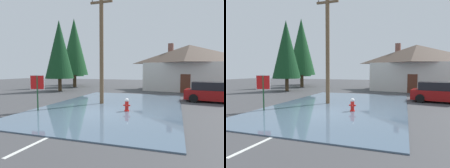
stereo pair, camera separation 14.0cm
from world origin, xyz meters
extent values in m
cube|color=#424244|center=(0.00, 0.00, -0.05)|extent=(80.00, 80.00, 0.10)
cube|color=#4C6075|center=(0.27, 2.79, 0.03)|extent=(8.60, 13.68, 0.05)
cube|color=silver|center=(0.46, -2.25, 0.00)|extent=(4.44, 0.63, 0.01)
cube|color=silver|center=(-0.12, -4.43, 0.00)|extent=(0.28, 2.88, 0.01)
cylinder|color=#1E4C28|center=(-3.48, -0.37, 1.05)|extent=(0.08, 0.08, 2.10)
cube|color=white|center=(-3.48, -0.37, 1.71)|extent=(0.82, 0.23, 0.84)
cube|color=red|center=(-3.48, -0.37, 1.71)|extent=(0.78, 0.23, 0.79)
cylinder|color=red|center=(1.53, 1.12, 0.05)|extent=(0.29, 0.29, 0.10)
cylinder|color=red|center=(1.53, 1.12, 0.36)|extent=(0.21, 0.21, 0.53)
sphere|color=white|center=(1.53, 1.12, 0.69)|extent=(0.23, 0.23, 0.23)
cylinder|color=red|center=(1.38, 1.12, 0.39)|extent=(0.10, 0.09, 0.09)
cylinder|color=red|center=(1.69, 1.12, 0.39)|extent=(0.10, 0.09, 0.09)
cylinder|color=red|center=(1.53, 0.97, 0.39)|extent=(0.10, 0.10, 0.10)
cylinder|color=brown|center=(-0.82, 3.16, 3.86)|extent=(0.28, 0.28, 7.73)
cube|color=brown|center=(-0.82, 3.16, 7.13)|extent=(1.60, 0.14, 0.14)
cylinder|color=slate|center=(-1.49, 3.16, 7.26)|extent=(0.10, 0.10, 0.12)
cube|color=beige|center=(5.60, 15.39, 1.65)|extent=(10.34, 7.39, 3.29)
pyramid|color=brown|center=(5.60, 15.39, 4.36)|extent=(11.16, 7.98, 2.14)
cube|color=brown|center=(3.43, 16.83, 4.90)|extent=(0.69, 0.69, 1.93)
cube|color=#592D1E|center=(5.11, 12.45, 1.00)|extent=(1.00, 0.22, 2.00)
cube|color=maroon|center=(7.11, 6.53, 0.55)|extent=(4.67, 2.51, 0.75)
cube|color=black|center=(6.76, 6.59, 1.23)|extent=(2.89, 1.99, 0.61)
cylinder|color=black|center=(5.78, 7.66, 0.32)|extent=(0.67, 0.33, 0.64)
cylinder|color=black|center=(5.47, 5.93, 0.32)|extent=(0.67, 0.33, 0.64)
cylinder|color=#4C3823|center=(-9.84, 15.52, 0.88)|extent=(0.49, 0.49, 1.76)
cone|color=#194723|center=(-9.84, 15.52, 5.77)|extent=(3.91, 3.91, 8.02)
cylinder|color=#4C3823|center=(-12.00, 19.27, 0.73)|extent=(0.40, 0.40, 1.45)
cone|color=#143D1E|center=(-12.00, 19.27, 4.76)|extent=(3.23, 3.23, 6.62)
cylinder|color=#4C3823|center=(-8.78, 10.08, 0.74)|extent=(0.41, 0.41, 1.48)
cone|color=#143D1E|center=(-8.78, 10.08, 4.84)|extent=(3.28, 3.28, 6.72)
camera|label=1|loc=(4.27, -9.89, 2.41)|focal=31.62mm
camera|label=2|loc=(4.40, -9.84, 2.41)|focal=31.62mm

